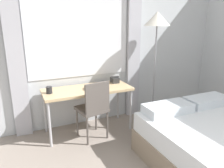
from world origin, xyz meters
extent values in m
cube|color=silver|center=(0.00, 3.40, 1.35)|extent=(5.78, 0.05, 2.70)
cube|color=white|center=(-0.31, 3.37, 1.60)|extent=(1.67, 0.01, 1.50)
cube|color=#B2B2BC|center=(-1.29, 3.33, 1.30)|extent=(0.24, 0.06, 2.60)
cube|color=#B2B2BC|center=(0.66, 3.33, 1.30)|extent=(0.24, 0.06, 2.60)
cube|color=tan|center=(-0.31, 3.04, 0.70)|extent=(1.37, 0.57, 0.04)
cylinder|color=#B2B2B7|center=(-0.96, 2.79, 0.34)|extent=(0.04, 0.04, 0.68)
cylinder|color=#B2B2B7|center=(0.33, 2.79, 0.34)|extent=(0.04, 0.04, 0.68)
cylinder|color=#B2B2B7|center=(-0.96, 3.28, 0.34)|extent=(0.04, 0.04, 0.68)
cylinder|color=#B2B2B7|center=(0.33, 3.28, 0.34)|extent=(0.04, 0.04, 0.68)
cube|color=#59514C|center=(-0.33, 2.82, 0.46)|extent=(0.46, 0.46, 0.05)
cube|color=#59514C|center=(-0.30, 2.64, 0.70)|extent=(0.38, 0.10, 0.43)
cylinder|color=#59514C|center=(-0.46, 2.62, 0.22)|extent=(0.03, 0.03, 0.44)
cylinder|color=#59514C|center=(-0.13, 2.68, 0.22)|extent=(0.03, 0.03, 0.44)
cylinder|color=#59514C|center=(-0.52, 2.95, 0.22)|extent=(0.03, 0.03, 0.44)
cylinder|color=#59514C|center=(-0.19, 3.01, 0.22)|extent=(0.03, 0.03, 0.44)
cube|color=silver|center=(0.49, 2.07, 0.62)|extent=(0.66, 0.32, 0.12)
cube|color=silver|center=(1.20, 2.07, 0.62)|extent=(0.66, 0.32, 0.12)
cylinder|color=#4C4C51|center=(0.87, 2.95, 0.01)|extent=(0.31, 0.31, 0.03)
cylinder|color=gray|center=(0.87, 2.95, 0.85)|extent=(0.02, 0.02, 1.63)
cone|color=silver|center=(0.87, 2.95, 1.78)|extent=(0.43, 0.43, 0.22)
cube|color=#2D2D2D|center=(0.22, 3.16, 0.77)|extent=(0.12, 0.14, 0.09)
cube|color=#2D2D2D|center=(0.22, 3.16, 0.83)|extent=(0.14, 0.05, 0.02)
cube|color=#4C4238|center=(-0.27, 2.99, 0.74)|extent=(0.25, 0.21, 0.02)
cube|color=white|center=(-0.27, 2.99, 0.74)|extent=(0.24, 0.20, 0.01)
cylinder|color=#262628|center=(-0.89, 3.04, 0.78)|extent=(0.09, 0.09, 0.10)
camera|label=1|loc=(-1.30, -0.09, 1.74)|focal=35.00mm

